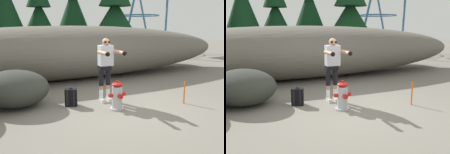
# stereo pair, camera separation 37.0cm
# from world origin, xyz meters

# --- Properties ---
(ground_plane) EXTENTS (56.00, 56.00, 0.04)m
(ground_plane) POSITION_xyz_m (0.00, 0.00, -0.02)
(ground_plane) COLOR slate
(dirt_embankment) EXTENTS (14.25, 3.20, 2.01)m
(dirt_embankment) POSITION_xyz_m (0.00, 4.17, 1.01)
(dirt_embankment) COLOR #666056
(dirt_embankment) RESTS_ON ground_plane
(fire_hydrant) EXTENTS (0.43, 0.39, 0.72)m
(fire_hydrant) POSITION_xyz_m (-0.19, -0.02, 0.33)
(fire_hydrant) COLOR #B2B2B7
(fire_hydrant) RESTS_ON ground_plane
(utility_worker) EXTENTS (0.56, 0.99, 1.69)m
(utility_worker) POSITION_xyz_m (-0.17, 0.68, 1.08)
(utility_worker) COLOR beige
(utility_worker) RESTS_ON ground_plane
(spare_backpack) EXTENTS (0.35, 0.35, 0.47)m
(spare_backpack) POSITION_xyz_m (-1.10, 0.75, 0.22)
(spare_backpack) COLOR black
(spare_backpack) RESTS_ON ground_plane
(boulder_large) EXTENTS (2.20, 2.13, 0.93)m
(boulder_large) POSITION_xyz_m (-2.37, 1.32, 0.46)
(boulder_large) COLOR #333630
(boulder_large) RESTS_ON ground_plane
(pine_tree_center) EXTENTS (2.16, 2.16, 4.99)m
(pine_tree_center) POSITION_xyz_m (-0.01, 10.23, 2.77)
(pine_tree_center) COLOR #47331E
(pine_tree_center) RESTS_ON ground_plane
(pine_tree_right) EXTENTS (2.18, 2.18, 6.27)m
(pine_tree_right) POSITION_xyz_m (2.19, 10.58, 3.47)
(pine_tree_right) COLOR #47331E
(pine_tree_right) RESTS_ON ground_plane
(pine_tree_far_right) EXTENTS (2.96, 2.96, 5.14)m
(pine_tree_far_right) POSITION_xyz_m (4.02, 8.32, 2.81)
(pine_tree_far_right) COLOR #47331E
(pine_tree_far_right) RESTS_ON ground_plane
(survey_stake) EXTENTS (0.04, 0.04, 0.60)m
(survey_stake) POSITION_xyz_m (1.60, -0.38, 0.30)
(survey_stake) COLOR #E55914
(survey_stake) RESTS_ON ground_plane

